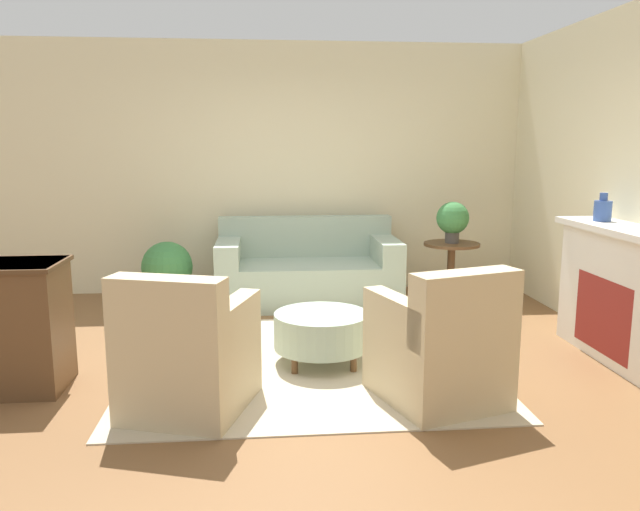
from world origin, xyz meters
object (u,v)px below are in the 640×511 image
object	(u,v)px
potted_plant_on_side_table	(453,219)
armchair_right	(441,348)
side_table	(451,262)
armchair_left	(187,356)
couch	(308,272)
vase_mantel_near	(603,210)
ottoman_table	(321,330)
potted_plant_floor	(167,271)

from	to	relation	value
potted_plant_on_side_table	armchair_right	bearing A→B (deg)	-108.36
side_table	armchair_left	bearing A→B (deg)	-134.39
couch	armchair_left	size ratio (longest dim) A/B	1.99
armchair_left	potted_plant_on_side_table	distance (m)	3.57
side_table	potted_plant_on_side_table	world-z (taller)	potted_plant_on_side_table
vase_mantel_near	armchair_right	bearing A→B (deg)	-147.71
ottoman_table	potted_plant_floor	distance (m)	2.31
vase_mantel_near	potted_plant_floor	distance (m)	4.14
couch	side_table	world-z (taller)	couch
side_table	potted_plant_floor	distance (m)	2.97
armchair_left	ottoman_table	bearing A→B (deg)	40.70
side_table	vase_mantel_near	world-z (taller)	vase_mantel_near
ottoman_table	potted_plant_on_side_table	size ratio (longest dim) A/B	1.68
potted_plant_floor	armchair_left	bearing A→B (deg)	-79.18
armchair_left	vase_mantel_near	xyz separation A→B (m)	(3.25, 1.02, 0.78)
ottoman_table	potted_plant_on_side_table	bearing A→B (deg)	48.20
vase_mantel_near	potted_plant_floor	bearing A→B (deg)	157.08
ottoman_table	armchair_right	bearing A→B (deg)	-48.32
vase_mantel_near	potted_plant_floor	size ratio (longest dim) A/B	0.33
couch	ottoman_table	bearing A→B (deg)	-91.07
armchair_right	potted_plant_floor	xyz separation A→B (m)	(-2.13, 2.60, 0.02)
couch	potted_plant_floor	xyz separation A→B (m)	(-1.46, -0.13, 0.06)
couch	potted_plant_floor	size ratio (longest dim) A/B	2.75
ottoman_table	side_table	distance (m)	2.32
side_table	vase_mantel_near	xyz separation A→B (m)	(0.78, -1.50, 0.70)
couch	armchair_right	distance (m)	2.82
couch	armchair_right	world-z (taller)	armchair_right
ottoman_table	potted_plant_floor	world-z (taller)	potted_plant_floor
armchair_left	side_table	xyz separation A→B (m)	(2.47, 2.52, 0.09)
couch	ottoman_table	size ratio (longest dim) A/B	2.61
armchair_right	potted_plant_on_side_table	world-z (taller)	potted_plant_on_side_table
armchair_right	vase_mantel_near	size ratio (longest dim) A/B	4.16
armchair_left	potted_plant_floor	distance (m)	2.65
couch	potted_plant_floor	distance (m)	1.47
couch	potted_plant_on_side_table	bearing A→B (deg)	-8.09
armchair_right	vase_mantel_near	world-z (taller)	vase_mantel_near
couch	vase_mantel_near	distance (m)	2.98
side_table	potted_plant_floor	world-z (taller)	potted_plant_floor
ottoman_table	potted_plant_floor	bearing A→B (deg)	128.15
ottoman_table	couch	bearing A→B (deg)	88.93
ottoman_table	potted_plant_on_side_table	world-z (taller)	potted_plant_on_side_table
couch	potted_plant_on_side_table	xyz separation A→B (m)	(1.51, -0.21, 0.58)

